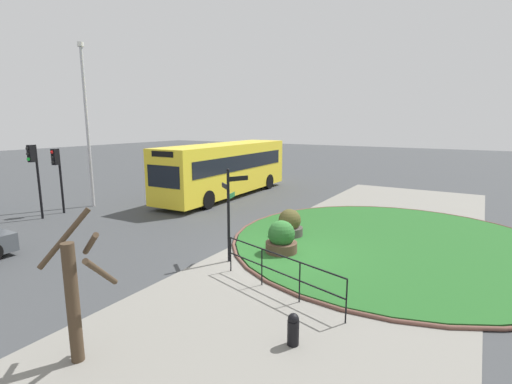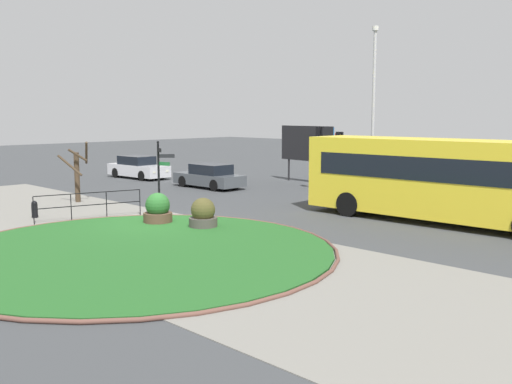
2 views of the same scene
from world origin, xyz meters
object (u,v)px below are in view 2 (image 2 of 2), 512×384
Objects in this scene: traffic_light_far at (340,148)px; planter_kerbside at (158,210)px; car_near_lane at (210,177)px; planter_near_signpost at (203,215)px; car_far_lane at (138,168)px; street_tree_bare at (77,173)px; bus_yellow at (443,179)px; bollard_foreground at (35,209)px; billboard_left at (307,144)px; traffic_light_near at (320,144)px; lamppost_tall at (373,107)px; signpost_directional at (160,172)px.

traffic_light_far is 12.34m from planter_kerbside.
planter_near_signpost is at bearing 137.61° from car_near_lane.
planter_kerbside is at bearing -34.17° from car_far_lane.
bus_yellow is at bearing 25.94° from street_tree_bare.
car_far_lane is 17.77m from planter_near_signpost.
bollard_foreground is 16.21m from bus_yellow.
billboard_left reaches higher than planter_near_signpost.
bus_yellow is at bearing 152.81° from traffic_light_near.
street_tree_bare is (-7.20, 0.61, 0.88)m from planter_kerbside.
car_near_lane is at bearing -155.85° from lamppost_tall.
bollard_foreground is 0.61× the size of planter_near_signpost.
lamppost_tall reaches higher than bus_yellow.
car_far_lane is at bearing 130.36° from street_tree_bare.
street_tree_bare is at bearing 127.59° from bollard_foreground.
signpost_directional is 0.36× the size of lamppost_tall.
lamppost_tall reaches higher than car_far_lane.
traffic_light_far is 4.58m from billboard_left.
billboard_left is 15.27m from planter_near_signpost.
bus_yellow is at bearing 36.39° from signpost_directional.
bus_yellow is 3.15× the size of traffic_light_near.
signpost_directional reaches higher than bollard_foreground.
car_near_lane is 0.95× the size of car_far_lane.
bollard_foreground is 0.20× the size of traffic_light_near.
traffic_light_near is (-0.24, 10.83, 0.76)m from signpost_directional.
street_tree_bare is at bearing -174.46° from signpost_directional.
signpost_directional is 2.55× the size of planter_kerbside.
car_near_lane is at bearing 101.08° from bollard_foreground.
traffic_light_near is 3.03× the size of planter_near_signpost.
lamppost_tall is at bearing 67.75° from bollard_foreground.
bus_yellow is at bearing 51.65° from planter_near_signpost.
lamppost_tall is at bearing 11.04° from car_far_lane.
street_tree_bare is (-8.69, -11.72, -3.13)m from lamppost_tall.
planter_kerbside is at bearing -96.86° from lamppost_tall.
traffic_light_near is (-9.25, 4.19, 0.84)m from bus_yellow.
lamppost_tall is (-6.12, 4.52, 2.82)m from bus_yellow.
billboard_left is (9.49, 5.80, 1.66)m from car_far_lane.
planter_kerbside is (-7.61, -7.82, -1.19)m from bus_yellow.
planter_near_signpost is 0.95× the size of planter_kerbside.
car_near_lane reaches higher than bollard_foreground.
lamppost_tall is 6.67m from billboard_left.
bus_yellow is 13.76m from billboard_left.
car_near_lane is 3.83× the size of planter_near_signpost.
billboard_left is at bearing 78.79° from street_tree_bare.
planter_near_signpost is at bearing -87.87° from lamppost_tall.
street_tree_bare reaches higher than bollard_foreground.
bollard_foreground is 0.24× the size of street_tree_bare.
bollard_foreground is 0.58× the size of planter_kerbside.
billboard_left is 3.78× the size of planter_near_signpost.
signpost_directional is 0.70× the size of car_near_lane.
lamppost_tall is (2.89, 11.16, 2.73)m from signpost_directional.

